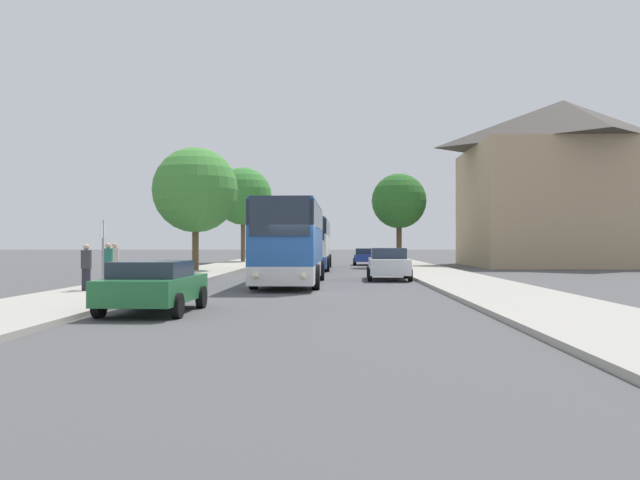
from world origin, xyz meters
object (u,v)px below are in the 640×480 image
Objects in this scene: parked_car_right_near at (388,263)px; parked_car_right_far at (365,256)px; tree_left_far at (195,190)px; parked_car_left_curb at (153,285)px; pedestrian_walking_back at (115,263)px; pedestrian_waiting_far at (86,267)px; bus_front at (291,242)px; pedestrian_waiting_near at (108,264)px; bus_stop_sign at (103,246)px; tree_left_near at (243,196)px; bus_middle at (311,243)px; tree_right_near at (399,201)px.

parked_car_right_near is 21.08m from parked_car_right_far.
parked_car_right_near is at bearing -32.99° from tree_left_far.
pedestrian_walking_back reaches higher than parked_car_left_curb.
parked_car_right_near is 14.78m from pedestrian_waiting_far.
bus_front is 2.51× the size of parked_car_right_far.
parked_car_left_curb is at bearing -64.17° from pedestrian_waiting_near.
bus_stop_sign is (-11.09, -29.42, 0.99)m from parked_car_right_far.
bus_front is 25.07m from parked_car_right_far.
bus_front reaches higher than pedestrian_waiting_near.
tree_left_far is at bearing 122.30° from bus_front.
tree_left_near reaches higher than pedestrian_walking_back.
tree_left_far reaches higher than pedestrian_waiting_far.
parked_car_right_near is 2.68× the size of pedestrian_waiting_near.
tree_left_far reaches higher than bus_front.
pedestrian_walking_back is at bearing 19.77° from pedestrian_waiting_far.
pedestrian_walking_back is at bearing -91.43° from tree_left_near.
parked_car_left_curb is at bearing 81.60° from parked_car_right_far.
parked_car_right_near is (4.36, -12.17, -1.03)m from bus_middle.
tree_left_far is at bearing -144.84° from bus_middle.
bus_stop_sign is 0.33× the size of tree_left_far.
tree_left_near is (-3.81, 41.62, 5.47)m from parked_car_left_curb.
parked_car_right_near is 14.19m from tree_left_far.
bus_middle reaches higher than parked_car_right_far.
tree_right_near is at bearing 57.57° from pedestrian_waiting_near.
parked_car_right_near is at bearing -38.40° from pedestrian_waiting_far.
parked_car_left_curb is 6.86m from pedestrian_waiting_far.
pedestrian_waiting_near is 1.00× the size of pedestrian_walking_back.
tree_right_near is at bearing 74.04° from parked_car_left_curb.
bus_middle is at bearing 84.88° from parked_car_left_curb.
tree_left_near is (-11.10, 5.67, 5.47)m from parked_car_right_far.
bus_stop_sign is at bearing -89.62° from tree_left_far.
bus_stop_sign is 1.39m from pedestrian_waiting_near.
tree_left_near is at bearing -23.98° from parked_car_right_far.
tree_left_far reaches higher than pedestrian_walking_back.
tree_left_far is (-11.19, -13.72, 4.39)m from parked_car_right_far.
bus_stop_sign is (-6.88, -20.51, -0.14)m from bus_middle.
bus_front is 0.88× the size of bus_middle.
pedestrian_walking_back is 0.19× the size of tree_left_near.
bus_front is 31.32m from tree_left_near.
pedestrian_waiting_far is at bearing -107.67° from bus_middle.
pedestrian_waiting_far reaches higher than parked_car_right_near.
parked_car_right_far is 30.44m from pedestrian_waiting_near.
pedestrian_waiting_near is at bearing 119.03° from parked_car_left_curb.
bus_stop_sign is (-3.80, 6.53, 0.99)m from parked_car_left_curb.
pedestrian_waiting_far is 0.24× the size of tree_right_near.
tree_right_near reaches higher than parked_car_right_near.
pedestrian_waiting_far is at bearing -139.23° from bus_front.
parked_car_left_curb is (-2.83, -11.32, -1.16)m from bus_front.
tree_left_near is (0.21, 36.08, 5.22)m from pedestrian_waiting_far.
pedestrian_walking_back is (-12.04, -4.87, 0.18)m from parked_car_right_near.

